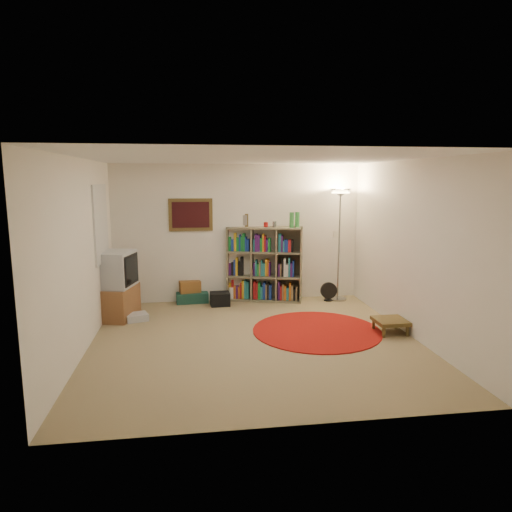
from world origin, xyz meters
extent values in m
cube|color=#8C7852|center=(0.00, 0.00, -0.01)|extent=(4.50, 4.50, 0.02)
cube|color=white|center=(0.00, 0.00, 2.51)|extent=(4.50, 4.50, 0.02)
cube|color=silver|center=(0.00, 2.26, 1.25)|extent=(4.50, 0.02, 2.50)
cube|color=silver|center=(0.00, -2.26, 1.25)|extent=(4.50, 0.02, 2.50)
cube|color=silver|center=(-2.26, 0.00, 1.25)|extent=(0.02, 4.50, 2.50)
cube|color=silver|center=(2.26, 0.00, 1.25)|extent=(0.02, 4.50, 2.50)
cube|color=#4A3819|center=(-0.85, 2.23, 1.60)|extent=(0.78, 0.04, 0.58)
cube|color=#3E0C11|center=(-0.85, 2.21, 1.60)|extent=(0.66, 0.01, 0.46)
cube|color=white|center=(-2.23, 1.30, 1.55)|extent=(0.03, 1.00, 1.20)
cube|color=beige|center=(1.85, 2.24, 1.20)|extent=(0.08, 0.01, 0.12)
cube|color=#73694D|center=(0.48, 2.14, 0.01)|extent=(1.42, 0.75, 0.03)
cube|color=#73694D|center=(0.48, 2.14, 1.35)|extent=(1.42, 0.75, 0.03)
cube|color=#73694D|center=(-0.16, 2.32, 0.68)|extent=(0.13, 0.38, 1.37)
cube|color=#73694D|center=(1.13, 1.96, 0.68)|extent=(0.13, 0.38, 1.37)
cube|color=#73694D|center=(0.53, 2.32, 0.68)|extent=(1.32, 0.39, 1.37)
cube|color=#73694D|center=(0.26, 2.20, 0.68)|extent=(0.13, 0.37, 1.31)
cube|color=#73694D|center=(0.70, 2.08, 0.68)|extent=(0.13, 0.37, 1.31)
cube|color=#73694D|center=(0.48, 2.14, 0.46)|extent=(1.36, 0.71, 0.03)
cube|color=#73694D|center=(0.48, 2.14, 0.91)|extent=(1.36, 0.71, 0.03)
cube|color=gold|center=(-0.14, 2.27, 0.18)|extent=(0.08, 0.16, 0.30)
cube|color=#A8181A|center=(-0.10, 2.26, 0.21)|extent=(0.08, 0.16, 0.35)
cube|color=#C05C18|center=(-0.06, 2.25, 0.15)|extent=(0.08, 0.16, 0.24)
cube|color=#461860|center=(-0.02, 2.24, 0.15)|extent=(0.08, 0.16, 0.24)
cube|color=#C05C18|center=(0.02, 2.23, 0.14)|extent=(0.07, 0.16, 0.22)
cube|color=#A8181A|center=(0.05, 2.22, 0.18)|extent=(0.07, 0.16, 0.29)
cube|color=gold|center=(0.09, 2.21, 0.20)|extent=(0.08, 0.16, 0.34)
cube|color=teal|center=(0.13, 2.20, 0.21)|extent=(0.08, 0.16, 0.35)
cube|color=teal|center=(0.18, 2.19, 0.19)|extent=(0.08, 0.16, 0.32)
cube|color=#461860|center=(-0.14, 2.27, 0.59)|extent=(0.08, 0.16, 0.22)
cube|color=black|center=(-0.10, 2.26, 0.60)|extent=(0.08, 0.16, 0.24)
cube|color=navy|center=(-0.06, 2.25, 0.62)|extent=(0.08, 0.16, 0.28)
cube|color=gold|center=(-0.02, 2.24, 0.64)|extent=(0.08, 0.16, 0.33)
cube|color=black|center=(0.02, 2.23, 0.60)|extent=(0.08, 0.16, 0.25)
cube|color=black|center=(0.07, 2.22, 0.65)|extent=(0.09, 0.16, 0.34)
cube|color=#18782E|center=(-0.14, 2.27, 1.05)|extent=(0.08, 0.16, 0.27)
cube|color=navy|center=(-0.09, 2.26, 1.03)|extent=(0.09, 0.16, 0.22)
cube|color=gold|center=(-0.04, 2.25, 1.09)|extent=(0.08, 0.16, 0.34)
cube|color=#18782E|center=(0.00, 2.23, 1.05)|extent=(0.09, 0.16, 0.26)
cube|color=navy|center=(0.04, 2.22, 1.07)|extent=(0.07, 0.16, 0.31)
cube|color=#18782E|center=(0.07, 2.22, 1.06)|extent=(0.07, 0.16, 0.28)
cube|color=#18782E|center=(0.11, 2.21, 1.08)|extent=(0.09, 0.16, 0.33)
cube|color=navy|center=(0.14, 2.19, 1.05)|extent=(0.07, 0.16, 0.27)
cube|color=navy|center=(0.18, 2.18, 1.03)|extent=(0.08, 0.16, 0.23)
cube|color=#A8181A|center=(0.30, 2.15, 0.20)|extent=(0.08, 0.16, 0.33)
cube|color=#A8181A|center=(0.34, 2.14, 0.19)|extent=(0.08, 0.16, 0.31)
cube|color=#18782E|center=(0.38, 2.13, 0.19)|extent=(0.08, 0.16, 0.31)
cube|color=teal|center=(0.43, 2.12, 0.15)|extent=(0.08, 0.16, 0.24)
cube|color=navy|center=(0.47, 2.10, 0.19)|extent=(0.08, 0.16, 0.32)
cube|color=olive|center=(0.51, 2.09, 0.17)|extent=(0.07, 0.16, 0.28)
cube|color=black|center=(0.54, 2.08, 0.19)|extent=(0.08, 0.16, 0.31)
cube|color=navy|center=(0.58, 2.07, 0.17)|extent=(0.08, 0.16, 0.27)
cube|color=#461860|center=(0.29, 2.15, 0.59)|extent=(0.07, 0.16, 0.23)
cube|color=teal|center=(0.32, 2.14, 0.62)|extent=(0.07, 0.16, 0.29)
cube|color=#18782E|center=(0.36, 2.13, 0.59)|extent=(0.07, 0.16, 0.22)
cube|color=olive|center=(0.39, 2.12, 0.61)|extent=(0.07, 0.16, 0.26)
cube|color=teal|center=(0.42, 2.12, 0.62)|extent=(0.07, 0.16, 0.29)
cube|color=teal|center=(0.46, 2.11, 0.59)|extent=(0.09, 0.16, 0.23)
cube|color=gold|center=(0.50, 2.09, 0.63)|extent=(0.07, 0.16, 0.31)
cube|color=#C05C18|center=(0.54, 2.09, 0.63)|extent=(0.07, 0.16, 0.30)
cube|color=#461860|center=(0.57, 2.08, 0.60)|extent=(0.07, 0.16, 0.25)
cube|color=teal|center=(0.29, 2.15, 1.04)|extent=(0.07, 0.16, 0.24)
cube|color=#461860|center=(0.33, 2.14, 1.08)|extent=(0.08, 0.16, 0.32)
cube|color=#461860|center=(0.37, 2.13, 1.07)|extent=(0.09, 0.16, 0.31)
cube|color=#18782E|center=(0.42, 2.12, 1.05)|extent=(0.08, 0.16, 0.26)
cube|color=gold|center=(0.45, 2.11, 1.08)|extent=(0.07, 0.16, 0.33)
cube|color=#A8181A|center=(0.48, 2.10, 1.07)|extent=(0.07, 0.16, 0.29)
cube|color=#461860|center=(0.52, 2.09, 1.04)|extent=(0.08, 0.16, 0.24)
cube|color=#18782E|center=(0.56, 2.08, 1.05)|extent=(0.08, 0.16, 0.25)
cube|color=#461860|center=(0.74, 2.03, 0.20)|extent=(0.08, 0.16, 0.33)
cube|color=#A8181A|center=(0.77, 2.02, 0.16)|extent=(0.07, 0.16, 0.26)
cube|color=olive|center=(0.80, 2.01, 0.18)|extent=(0.07, 0.16, 0.30)
cube|color=#C05C18|center=(0.84, 2.00, 0.17)|extent=(0.08, 0.16, 0.27)
cube|color=teal|center=(0.89, 1.99, 0.15)|extent=(0.08, 0.16, 0.23)
cube|color=#C05C18|center=(0.93, 1.97, 0.20)|extent=(0.08, 0.16, 0.32)
cube|color=olive|center=(0.97, 1.96, 0.17)|extent=(0.08, 0.16, 0.27)
cube|color=black|center=(1.01, 1.95, 0.14)|extent=(0.08, 0.16, 0.22)
cube|color=olive|center=(1.04, 1.94, 0.16)|extent=(0.07, 0.16, 0.25)
cube|color=#461860|center=(0.73, 2.03, 0.59)|extent=(0.07, 0.16, 0.22)
cube|color=olive|center=(0.76, 2.02, 0.59)|extent=(0.07, 0.16, 0.23)
cube|color=black|center=(0.80, 2.01, 0.63)|extent=(0.08, 0.16, 0.31)
cube|color=silver|center=(0.83, 2.00, 0.64)|extent=(0.08, 0.16, 0.34)
cube|color=silver|center=(0.87, 1.99, 0.59)|extent=(0.08, 0.16, 0.22)
cube|color=teal|center=(0.91, 1.98, 0.65)|extent=(0.07, 0.16, 0.35)
cube|color=#461860|center=(0.95, 1.97, 0.60)|extent=(0.08, 0.16, 0.25)
cube|color=navy|center=(0.98, 1.96, 0.62)|extent=(0.07, 0.16, 0.29)
cube|color=teal|center=(0.74, 2.03, 1.09)|extent=(0.09, 0.16, 0.34)
cube|color=#461860|center=(0.78, 2.02, 1.07)|extent=(0.07, 0.16, 0.31)
cube|color=teal|center=(0.81, 2.01, 1.03)|extent=(0.07, 0.16, 0.22)
cube|color=navy|center=(0.84, 2.00, 1.04)|extent=(0.07, 0.16, 0.24)
cube|color=navy|center=(0.87, 1.99, 1.03)|extent=(0.07, 0.16, 0.23)
cube|color=#A8181A|center=(0.91, 1.98, 1.03)|extent=(0.09, 0.16, 0.23)
cube|color=black|center=(0.96, 1.97, 1.03)|extent=(0.08, 0.16, 0.23)
cube|color=#4A3819|center=(0.11, 2.27, 1.49)|extent=(0.17, 0.06, 0.23)
cube|color=gray|center=(0.11, 2.25, 1.49)|extent=(0.13, 0.04, 0.19)
cylinder|color=#9C100E|center=(0.50, 2.14, 1.41)|extent=(0.10, 0.10, 0.09)
cylinder|color=gray|center=(0.65, 2.09, 1.42)|extent=(0.08, 0.08, 0.11)
cylinder|color=green|center=(0.94, 1.97, 1.51)|extent=(0.10, 0.10, 0.27)
cylinder|color=green|center=(1.05, 2.01, 1.51)|extent=(0.10, 0.10, 0.27)
cylinder|color=gray|center=(1.84, 1.98, 0.02)|extent=(0.35, 0.35, 0.03)
cylinder|color=gray|center=(1.84, 1.98, 0.99)|extent=(0.03, 0.03, 1.92)
cone|color=gray|center=(1.84, 1.98, 1.98)|extent=(0.42, 0.42, 0.15)
cylinder|color=#FFD88C|center=(1.84, 1.98, 1.99)|extent=(0.34, 0.34, 0.02)
cylinder|color=black|center=(1.64, 1.93, 0.01)|extent=(0.17, 0.17, 0.03)
cylinder|color=black|center=(1.64, 1.93, 0.09)|extent=(0.03, 0.03, 0.13)
cylinder|color=black|center=(1.64, 1.91, 0.20)|extent=(0.31, 0.08, 0.30)
cube|color=brown|center=(-2.06, 1.38, 0.26)|extent=(0.69, 0.85, 0.52)
cube|color=#B8B8BD|center=(-2.06, 1.38, 0.81)|extent=(0.66, 0.73, 0.57)
cube|color=black|center=(-1.81, 1.32, 0.81)|extent=(0.15, 0.53, 0.48)
cube|color=black|center=(-1.80, 1.31, 0.81)|extent=(0.13, 0.47, 0.42)
cube|color=#B8B8BD|center=(-1.74, 1.19, 0.06)|extent=(0.40, 0.37, 0.11)
cube|color=#143930|center=(-0.86, 2.20, 0.09)|extent=(0.60, 0.41, 0.18)
cube|color=brown|center=(-0.90, 2.21, 0.29)|extent=(0.42, 0.33, 0.21)
cube|color=black|center=(-0.37, 1.89, 0.12)|extent=(0.35, 0.30, 0.24)
cylinder|color=white|center=(-0.13, 2.24, 0.12)|extent=(0.14, 0.14, 0.25)
cylinder|color=maroon|center=(0.97, 0.29, 0.01)|extent=(1.90, 1.90, 0.02)
cube|color=#4A3819|center=(2.01, 0.06, 0.18)|extent=(0.45, 0.45, 0.05)
cube|color=#4A3819|center=(1.83, -0.12, 0.08)|extent=(0.04, 0.04, 0.16)
cube|color=#4A3819|center=(2.19, -0.12, 0.08)|extent=(0.04, 0.04, 0.16)
cube|color=#4A3819|center=(1.83, 0.24, 0.08)|extent=(0.04, 0.04, 0.16)
cube|color=#4A3819|center=(2.19, 0.24, 0.08)|extent=(0.04, 0.04, 0.16)
camera|label=1|loc=(-0.84, -6.02, 2.23)|focal=32.00mm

